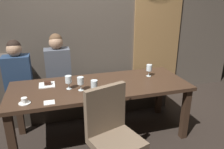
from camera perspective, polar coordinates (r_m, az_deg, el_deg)
ground at (r=3.07m, az=-2.80°, el=-15.53°), size 9.00×9.00×0.00m
back_wall_tiled at (r=3.71m, az=-7.86°, el=15.40°), size 6.00×0.12×3.00m
arched_door at (r=4.09m, az=11.98°, el=13.66°), size 0.90×0.05×2.55m
dining_table at (r=2.74m, az=-3.02°, el=-4.35°), size 2.20×0.84×0.74m
banquette_bench at (r=3.55m, az=-5.58°, el=-6.14°), size 2.50×0.44×0.45m
chair_near_side at (r=2.16m, az=-0.04°, el=-14.41°), size 0.55×0.55×0.98m
diner_redhead at (r=3.29m, az=-23.64°, el=1.23°), size 0.36×0.24×0.78m
diner_bearded at (r=3.30m, az=-14.06°, el=2.85°), size 0.36×0.24×0.83m
wine_glass_far_right at (r=2.53m, az=-8.27°, el=-1.78°), size 0.08×0.08×0.16m
wine_glass_end_right at (r=2.42m, az=-4.69°, el=-2.69°), size 0.08×0.08×0.16m
wine_glass_near_left at (r=2.59m, az=-11.37°, el=-1.35°), size 0.08×0.08×0.16m
wine_glass_end_left at (r=3.00m, az=9.74°, el=1.68°), size 0.08×0.08×0.16m
espresso_cup at (r=2.41m, az=-22.01°, el=-6.50°), size 0.12×0.12×0.06m
dessert_plate at (r=2.80m, az=-16.66°, el=-2.47°), size 0.19×0.19×0.05m
folded_napkin at (r=2.35m, az=-16.14°, el=-7.10°), size 0.11×0.10×0.01m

